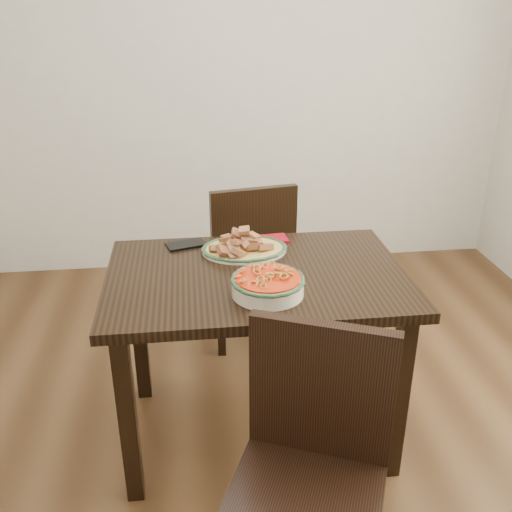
{
  "coord_description": "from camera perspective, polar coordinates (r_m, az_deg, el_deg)",
  "views": [
    {
      "loc": [
        -0.33,
        -1.89,
        1.7
      ],
      "look_at": [
        -0.1,
        0.04,
        0.81
      ],
      "focal_mm": 40.0,
      "sensor_mm": 36.0,
      "label": 1
    }
  ],
  "objects": [
    {
      "name": "smartphone",
      "position": [
        2.39,
        -7.01,
        1.14
      ],
      "size": [
        0.18,
        0.13,
        0.01
      ],
      "primitive_type": "cube",
      "rotation": [
        0.0,
        0.0,
        0.29
      ],
      "color": "black",
      "rests_on": "dining_table"
    },
    {
      "name": "chair_far",
      "position": [
        2.89,
        -0.81,
        -0.0
      ],
      "size": [
        0.49,
        0.49,
        0.89
      ],
      "rotation": [
        0.0,
        0.0,
        3.32
      ],
      "color": "black",
      "rests_on": "ground"
    },
    {
      "name": "floor",
      "position": [
        2.56,
        2.4,
        -17.06
      ],
      "size": [
        3.5,
        3.5,
        0.0
      ],
      "primitive_type": "plane",
      "color": "#392412",
      "rests_on": "ground"
    },
    {
      "name": "wall_back",
      "position": [
        3.67,
        -1.77,
        18.28
      ],
      "size": [
        3.5,
        0.1,
        2.6
      ],
      "primitive_type": "cube",
      "color": "beige",
      "rests_on": "ground"
    },
    {
      "name": "noodle_bowl",
      "position": [
        1.98,
        1.19,
        -2.68
      ],
      "size": [
        0.26,
        0.26,
        0.08
      ],
      "color": "beige",
      "rests_on": "dining_table"
    },
    {
      "name": "fish_plate",
      "position": [
        2.3,
        -1.18,
        1.43
      ],
      "size": [
        0.34,
        0.27,
        0.11
      ],
      "color": "beige",
      "rests_on": "dining_table"
    },
    {
      "name": "napkin",
      "position": [
        2.43,
        1.8,
        1.7
      ],
      "size": [
        0.12,
        0.11,
        0.01
      ],
      "primitive_type": "cube",
      "rotation": [
        0.0,
        0.0,
        0.11
      ],
      "color": "maroon",
      "rests_on": "dining_table"
    },
    {
      "name": "chair_near",
      "position": [
        1.72,
        5.54,
        -19.73
      ],
      "size": [
        0.55,
        0.55,
        0.89
      ],
      "rotation": [
        0.0,
        0.0,
        -0.41
      ],
      "color": "black",
      "rests_on": "ground"
    },
    {
      "name": "dining_table",
      "position": [
        2.19,
        0.06,
        -4.19
      ],
      "size": [
        1.13,
        0.75,
        0.75
      ],
      "color": "black",
      "rests_on": "ground"
    }
  ]
}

